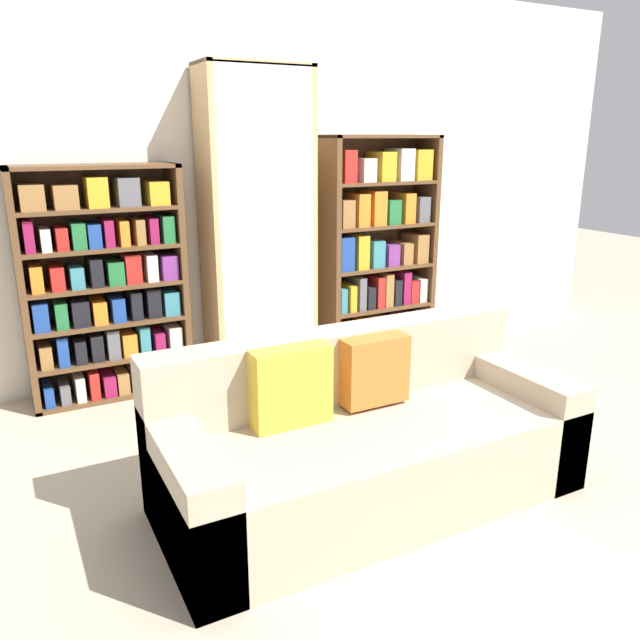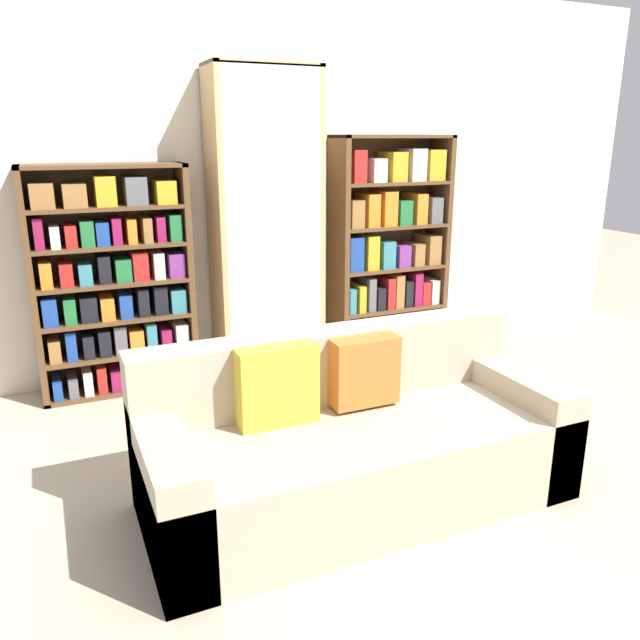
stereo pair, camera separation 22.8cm
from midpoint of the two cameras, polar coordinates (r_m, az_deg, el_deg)
ground_plane at (r=2.89m, az=11.69°, el=-18.48°), size 16.00×16.00×0.00m
wall_back at (r=4.58m, az=-7.80°, el=12.66°), size 6.76×0.06×2.70m
couch at (r=2.95m, az=1.96°, el=-11.13°), size 1.94×0.81×0.76m
bookshelf_left at (r=4.22m, az=-20.47°, el=2.83°), size 1.00×0.32×1.48m
display_cabinet at (r=4.39m, az=-7.25°, el=8.50°), size 0.74×0.36×2.09m
bookshelf_right at (r=4.88m, az=3.96°, el=6.42°), size 0.91×0.32×1.65m
wine_bottle at (r=4.06m, az=4.48°, el=-5.04°), size 0.08×0.08×0.39m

